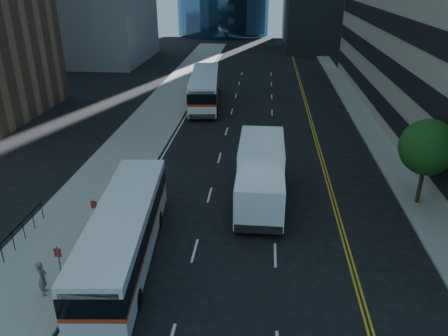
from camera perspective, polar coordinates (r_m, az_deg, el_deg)
name	(u,v)px	position (r m, az deg, el deg)	size (l,w,h in m)	color
ground	(265,280)	(20.38, 5.33, -14.42)	(160.00, 160.00, 0.00)	black
sidewalk_west	(161,112)	(44.03, -8.27, 7.30)	(5.00, 90.00, 0.15)	gray
sidewalk_east	(362,117)	(43.85, 17.54, 6.35)	(2.00, 90.00, 0.15)	gray
street_tree	(428,147)	(27.25, 25.09, 2.45)	(3.20, 3.20, 5.10)	#332114
bus_front	(125,232)	(21.15, -12.84, -8.16)	(3.44, 11.36, 2.89)	white
bus_rear	(205,88)	(46.03, -2.56, 10.41)	(3.81, 12.52, 3.18)	white
box_truck	(261,174)	(25.55, 4.80, -0.81)	(2.69, 7.62, 3.64)	white
pedestrian	(42,278)	(20.38, -22.63, -13.10)	(0.59, 0.39, 1.61)	slate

